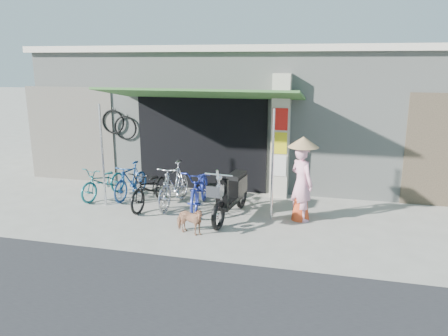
% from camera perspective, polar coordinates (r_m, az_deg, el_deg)
% --- Properties ---
extents(ground, '(80.00, 80.00, 0.00)m').
position_cam_1_polar(ground, '(8.90, -0.33, -7.85)').
color(ground, '#A19C91').
rests_on(ground, ground).
extents(bicycle_shop, '(12.30, 5.30, 3.66)m').
position_cam_1_polar(bicycle_shop, '(13.34, 5.17, 7.53)').
color(bicycle_shop, '#959A93').
rests_on(bicycle_shop, ground).
extents(shop_pillar, '(0.42, 0.44, 3.00)m').
position_cam_1_polar(shop_pillar, '(10.67, 7.41, 4.07)').
color(shop_pillar, beige).
rests_on(shop_pillar, ground).
extents(awning, '(4.60, 1.88, 2.72)m').
position_cam_1_polar(awning, '(10.11, -3.04, 9.43)').
color(awning, '#305B29').
rests_on(awning, ground).
extents(neighbour_left, '(2.60, 0.06, 2.60)m').
position_cam_1_polar(neighbour_left, '(12.89, -19.38, 4.19)').
color(neighbour_left, '#6B665B').
rests_on(neighbour_left, ground).
extents(bike_teal, '(0.85, 1.61, 0.80)m').
position_cam_1_polar(bike_teal, '(11.09, -15.41, -1.75)').
color(bike_teal, '#176368').
rests_on(bike_teal, ground).
extents(bike_blue, '(0.57, 1.49, 0.87)m').
position_cam_1_polar(bike_blue, '(10.91, -12.07, -1.62)').
color(bike_blue, navy).
rests_on(bike_blue, ground).
extents(bike_black, '(0.72, 1.73, 0.89)m').
position_cam_1_polar(bike_black, '(10.16, -9.61, -2.62)').
color(bike_black, black).
rests_on(bike_black, ground).
extents(bike_silver, '(0.57, 1.74, 1.03)m').
position_cam_1_polar(bike_silver, '(10.11, -6.56, -2.17)').
color(bike_silver, '#B4B5BA').
rests_on(bike_silver, ground).
extents(bike_navy, '(0.85, 1.90, 0.97)m').
position_cam_1_polar(bike_navy, '(9.89, -3.15, -2.66)').
color(bike_navy, navy).
rests_on(bike_navy, ground).
extents(street_dog, '(0.73, 0.47, 0.57)m').
position_cam_1_polar(street_dog, '(8.53, -4.56, -6.84)').
color(street_dog, tan).
rests_on(street_dog, ground).
extents(moped, '(0.59, 2.03, 1.15)m').
position_cam_1_polar(moped, '(9.31, 0.99, -3.42)').
color(moped, black).
rests_on(moped, ground).
extents(nun, '(0.69, 0.69, 1.79)m').
position_cam_1_polar(nun, '(9.22, 10.13, -1.49)').
color(nun, '#EC9FB6').
rests_on(nun, ground).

